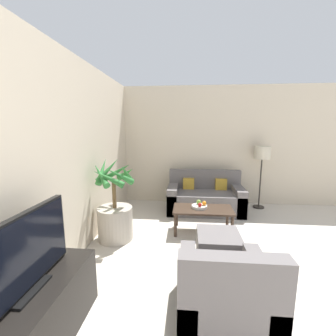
% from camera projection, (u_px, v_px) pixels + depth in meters
% --- Properties ---
extents(wall_back, '(7.95, 0.06, 2.70)m').
position_uv_depth(wall_back, '(263.00, 146.00, 5.10)').
color(wall_back, beige).
rests_on(wall_back, ground_plane).
extents(wall_left, '(0.06, 8.13, 2.70)m').
position_uv_depth(wall_left, '(30.00, 171.00, 2.15)').
color(wall_left, beige).
rests_on(wall_left, ground_plane).
extents(tv_console, '(0.53, 1.26, 0.54)m').
position_uv_depth(tv_console, '(31.00, 323.00, 1.73)').
color(tv_console, black).
rests_on(tv_console, ground_plane).
extents(television, '(0.18, 1.02, 0.60)m').
position_uv_depth(television, '(23.00, 255.00, 1.63)').
color(television, black).
rests_on(television, tv_console).
extents(potted_palm, '(0.70, 0.70, 1.31)m').
position_uv_depth(potted_palm, '(115.00, 214.00, 3.54)').
color(potted_palm, '#ADA393').
rests_on(potted_palm, ground_plane).
extents(sofa_loveseat, '(1.57, 0.82, 0.85)m').
position_uv_depth(sofa_loveseat, '(205.00, 198.00, 4.80)').
color(sofa_loveseat, '#605B5B').
rests_on(sofa_loveseat, ground_plane).
extents(floor_lamp, '(0.34, 0.34, 1.37)m').
position_uv_depth(floor_lamp, '(262.00, 156.00, 4.84)').
color(floor_lamp, '#2D2823').
rests_on(floor_lamp, ground_plane).
extents(coffee_table, '(0.99, 0.52, 0.42)m').
position_uv_depth(coffee_table, '(203.00, 212.00, 3.79)').
color(coffee_table, '#38281E').
rests_on(coffee_table, ground_plane).
extents(fruit_bowl, '(0.26, 0.26, 0.04)m').
position_uv_depth(fruit_bowl, '(199.00, 207.00, 3.81)').
color(fruit_bowl, beige).
rests_on(fruit_bowl, coffee_table).
extents(apple_red, '(0.07, 0.07, 0.07)m').
position_uv_depth(apple_red, '(200.00, 205.00, 3.73)').
color(apple_red, red).
rests_on(apple_red, fruit_bowl).
extents(apple_green, '(0.08, 0.08, 0.08)m').
position_uv_depth(apple_green, '(199.00, 202.00, 3.86)').
color(apple_green, olive).
rests_on(apple_green, fruit_bowl).
extents(orange_fruit, '(0.07, 0.07, 0.07)m').
position_uv_depth(orange_fruit, '(204.00, 203.00, 3.81)').
color(orange_fruit, orange).
rests_on(orange_fruit, fruit_bowl).
extents(armchair, '(0.84, 0.87, 0.82)m').
position_uv_depth(armchair, '(225.00, 292.00, 2.06)').
color(armchair, '#605B5B').
rests_on(armchair, ground_plane).
extents(ottoman, '(0.54, 0.56, 0.42)m').
position_uv_depth(ottoman, '(218.00, 249.00, 2.92)').
color(ottoman, '#605B5B').
rests_on(ottoman, ground_plane).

